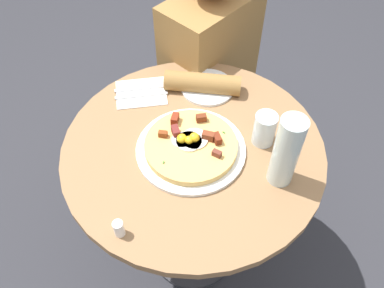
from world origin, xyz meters
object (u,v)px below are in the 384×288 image
(person_seated, at_px, (208,87))
(salt_shaker, at_px, (119,228))
(breakfast_pizza, at_px, (191,144))
(bread_plate, at_px, (208,87))
(dining_table, at_px, (193,178))
(water_bottle, at_px, (286,152))
(fork, at_px, (141,95))
(knife, at_px, (141,88))
(pizza_plate, at_px, (191,149))
(water_glass, at_px, (265,129))

(person_seated, height_order, salt_shaker, person_seated)
(breakfast_pizza, height_order, bread_plate, breakfast_pizza)
(dining_table, bearing_deg, person_seated, -144.20)
(breakfast_pizza, relative_size, water_bottle, 1.17)
(fork, bearing_deg, bread_plate, 2.12)
(dining_table, xyz_separation_m, knife, (-0.06, -0.30, 0.18))
(fork, height_order, water_bottle, water_bottle)
(salt_shaker, bearing_deg, pizza_plate, -170.56)
(water_glass, distance_m, salt_shaker, 0.51)
(person_seated, distance_m, salt_shaker, 0.90)
(breakfast_pizza, relative_size, knife, 1.56)
(knife, relative_size, water_glass, 1.66)
(water_bottle, bearing_deg, fork, -85.04)
(pizza_plate, height_order, bread_plate, pizza_plate)
(water_glass, bearing_deg, fork, -73.30)
(fork, distance_m, water_glass, 0.44)
(pizza_plate, xyz_separation_m, water_glass, (-0.18, 0.13, 0.05))
(person_seated, bearing_deg, water_glass, 59.40)
(fork, bearing_deg, pizza_plate, -62.81)
(person_seated, relative_size, fork, 6.31)
(person_seated, height_order, knife, person_seated)
(breakfast_pizza, relative_size, water_glass, 2.59)
(breakfast_pizza, bearing_deg, dining_table, -160.23)
(water_glass, bearing_deg, person_seated, -120.60)
(salt_shaker, bearing_deg, breakfast_pizza, -170.30)
(dining_table, bearing_deg, salt_shaker, 10.19)
(bread_plate, relative_size, water_glass, 1.72)
(water_glass, bearing_deg, water_bottle, 56.33)
(pizza_plate, relative_size, salt_shaker, 6.34)
(dining_table, bearing_deg, water_bottle, 107.76)
(fork, distance_m, salt_shaker, 0.51)
(pizza_plate, distance_m, fork, 0.29)
(fork, bearing_deg, salt_shaker, -100.27)
(pizza_plate, xyz_separation_m, knife, (-0.08, -0.31, 0.00))
(breakfast_pizza, distance_m, water_bottle, 0.29)
(pizza_plate, height_order, salt_shaker, salt_shaker)
(bread_plate, bearing_deg, water_glass, 77.77)
(bread_plate, height_order, salt_shaker, salt_shaker)
(fork, bearing_deg, dining_table, -59.42)
(water_bottle, bearing_deg, knife, -87.54)
(dining_table, height_order, person_seated, person_seated)
(dining_table, height_order, salt_shaker, salt_shaker)
(pizza_plate, relative_size, water_bottle, 1.39)
(person_seated, bearing_deg, dining_table, 35.80)
(pizza_plate, xyz_separation_m, breakfast_pizza, (-0.00, -0.00, 0.02))
(dining_table, bearing_deg, water_glass, 138.81)
(breakfast_pizza, bearing_deg, pizza_plate, 41.17)
(pizza_plate, relative_size, fork, 1.85)
(water_glass, bearing_deg, salt_shaker, -8.98)
(water_glass, xyz_separation_m, salt_shaker, (0.51, -0.08, -0.03))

